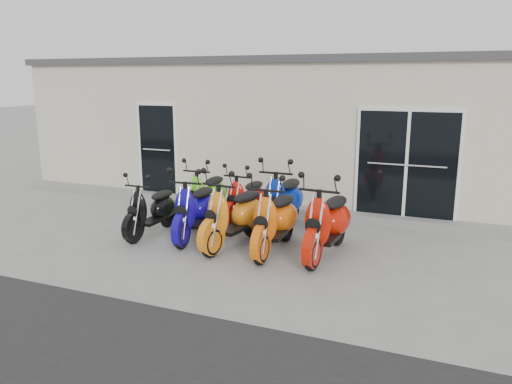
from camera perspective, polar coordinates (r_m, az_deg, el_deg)
ground at (r=9.22m, az=-1.41°, el=-5.32°), size 80.00×80.00×0.00m
building at (r=13.75m, az=7.31°, el=7.43°), size 14.00×6.00×3.20m
roof_cap at (r=13.69m, az=7.51°, el=14.44°), size 14.20×6.20×0.16m
front_step at (r=11.01m, az=2.79°, el=-1.90°), size 14.00×0.40×0.15m
door_left at (r=12.32m, az=-11.15°, el=5.08°), size 1.07×0.08×2.22m
door_right at (r=10.37m, az=16.85°, el=3.33°), size 2.02×0.08×2.22m
scooter_front_black at (r=9.47m, az=-11.88°, el=-1.18°), size 0.64×1.70×1.25m
scooter_front_blue at (r=9.13m, az=-6.98°, el=-1.06°), size 0.90×1.95×1.39m
scooter_front_orange_a at (r=8.62m, az=-2.56°, el=-1.61°), size 1.01×2.05×1.45m
scooter_front_orange_b at (r=8.34m, az=2.22°, el=-2.16°), size 0.71×1.94×1.43m
scooter_front_red at (r=8.18m, az=8.20°, el=-2.38°), size 0.88×2.07×1.49m
scooter_back_green at (r=10.34m, az=-5.71°, el=0.49°), size 0.72×1.84×1.35m
scooter_back_red at (r=10.01m, az=-1.16°, el=-0.05°), size 0.74×1.77×1.28m
scooter_back_blue at (r=9.57m, az=3.17°, el=-0.05°), size 0.74×2.02×1.49m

